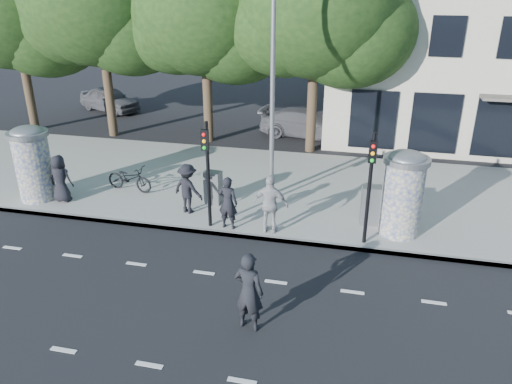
% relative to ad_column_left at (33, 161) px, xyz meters
% --- Properties ---
extents(ground, '(120.00, 120.00, 0.00)m').
position_rel_ad_column_left_xyz_m(ground, '(7.20, -4.50, -1.54)').
color(ground, black).
rests_on(ground, ground).
extents(sidewalk, '(40.00, 8.00, 0.15)m').
position_rel_ad_column_left_xyz_m(sidewalk, '(7.20, 3.00, -1.46)').
color(sidewalk, gray).
rests_on(sidewalk, ground).
extents(curb, '(40.00, 0.10, 0.16)m').
position_rel_ad_column_left_xyz_m(curb, '(7.20, -0.95, -1.46)').
color(curb, slate).
rests_on(curb, ground).
extents(lane_dash_near, '(32.00, 0.12, 0.01)m').
position_rel_ad_column_left_xyz_m(lane_dash_near, '(7.20, -6.70, -1.53)').
color(lane_dash_near, silver).
rests_on(lane_dash_near, ground).
extents(lane_dash_far, '(32.00, 0.12, 0.01)m').
position_rel_ad_column_left_xyz_m(lane_dash_far, '(7.20, -3.10, -1.53)').
color(lane_dash_far, silver).
rests_on(lane_dash_far, ground).
extents(ad_column_left, '(1.36, 1.36, 2.65)m').
position_rel_ad_column_left_xyz_m(ad_column_left, '(0.00, 0.00, 0.00)').
color(ad_column_left, beige).
rests_on(ad_column_left, sidewalk).
extents(ad_column_right, '(1.36, 1.36, 2.65)m').
position_rel_ad_column_left_xyz_m(ad_column_right, '(12.40, 0.20, 0.00)').
color(ad_column_right, beige).
rests_on(ad_column_right, sidewalk).
extents(traffic_pole_near, '(0.22, 0.31, 3.40)m').
position_rel_ad_column_left_xyz_m(traffic_pole_near, '(6.60, -0.71, 0.69)').
color(traffic_pole_near, black).
rests_on(traffic_pole_near, sidewalk).
extents(traffic_pole_far, '(0.22, 0.31, 3.40)m').
position_rel_ad_column_left_xyz_m(traffic_pole_far, '(11.40, -0.71, 0.69)').
color(traffic_pole_far, black).
rests_on(traffic_pole_far, sidewalk).
extents(street_lamp, '(0.25, 0.93, 8.00)m').
position_rel_ad_column_left_xyz_m(street_lamp, '(8.00, 2.13, 3.26)').
color(street_lamp, slate).
rests_on(street_lamp, sidewalk).
extents(tree_far_left, '(7.20, 7.20, 9.26)m').
position_rel_ad_column_left_xyz_m(tree_far_left, '(-5.80, 8.00, 4.65)').
color(tree_far_left, '#38281C').
rests_on(tree_far_left, ground).
extents(tree_near_left, '(6.80, 6.80, 8.97)m').
position_rel_ad_column_left_xyz_m(tree_near_left, '(3.70, 8.20, 4.53)').
color(tree_near_left, '#38281C').
rests_on(tree_near_left, ground).
extents(tree_center, '(7.00, 7.00, 9.30)m').
position_rel_ad_column_left_xyz_m(tree_center, '(8.70, 7.80, 4.77)').
color(tree_center, '#38281C').
rests_on(tree_center, ground).
extents(ped_a, '(0.83, 0.54, 1.69)m').
position_rel_ad_column_left_xyz_m(ped_a, '(0.99, -0.02, -0.54)').
color(ped_a, black).
rests_on(ped_a, sidewalk).
extents(ped_b, '(0.66, 0.47, 1.71)m').
position_rel_ad_column_left_xyz_m(ped_b, '(7.20, -0.65, -0.53)').
color(ped_b, black).
rests_on(ped_b, sidewalk).
extents(ped_d, '(1.24, 0.95, 1.70)m').
position_rel_ad_column_left_xyz_m(ped_d, '(5.60, 0.14, -0.54)').
color(ped_d, black).
rests_on(ped_d, sidewalk).
extents(ped_e, '(1.12, 0.66, 1.88)m').
position_rel_ad_column_left_xyz_m(ped_e, '(8.55, -0.65, -0.45)').
color(ped_e, '#A7A7AA').
rests_on(ped_e, sidewalk).
extents(man_road, '(0.79, 0.60, 1.95)m').
position_rel_ad_column_left_xyz_m(man_road, '(8.93, -5.03, -0.56)').
color(man_road, black).
rests_on(man_road, ground).
extents(bicycle, '(0.90, 1.90, 0.96)m').
position_rel_ad_column_left_xyz_m(bicycle, '(2.87, 1.37, -0.91)').
color(bicycle, black).
rests_on(bicycle, sidewalk).
extents(cabinet_left, '(0.60, 0.47, 1.16)m').
position_rel_ad_column_left_xyz_m(cabinet_left, '(6.19, 1.02, -0.81)').
color(cabinet_left, '#5E5F62').
rests_on(cabinet_left, sidewalk).
extents(cabinet_right, '(0.66, 0.51, 1.28)m').
position_rel_ad_column_left_xyz_m(cabinet_right, '(11.53, 0.63, -0.75)').
color(cabinet_right, slate).
rests_on(cabinet_right, sidewalk).
extents(car_left, '(3.15, 4.39, 1.39)m').
position_rel_ad_column_left_xyz_m(car_left, '(-3.85, 12.47, -0.84)').
color(car_left, '#4B4C52').
rests_on(car_left, ground).
extents(car_right, '(2.30, 4.77, 1.34)m').
position_rel_ad_column_left_xyz_m(car_right, '(8.19, 10.03, -0.87)').
color(car_right, '#515158').
rests_on(car_right, ground).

